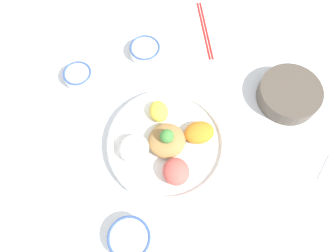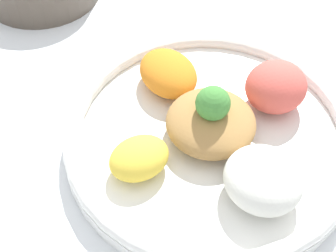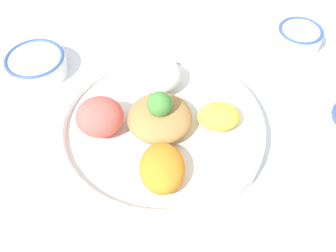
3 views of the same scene
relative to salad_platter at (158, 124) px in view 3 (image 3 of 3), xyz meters
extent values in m
plane|color=white|center=(-0.04, -0.03, -0.02)|extent=(2.40, 2.40, 0.00)
cylinder|color=white|center=(0.00, 0.00, -0.01)|extent=(0.35, 0.35, 0.02)
torus|color=white|center=(0.00, 0.00, 0.00)|extent=(0.35, 0.35, 0.02)
ellipsoid|color=white|center=(-0.06, -0.07, 0.02)|extent=(0.12, 0.12, 0.05)
ellipsoid|color=#E55B51|center=(0.07, -0.06, 0.03)|extent=(0.11, 0.11, 0.06)
ellipsoid|color=orange|center=(0.06, 0.08, 0.02)|extent=(0.11, 0.11, 0.04)
ellipsoid|color=yellow|center=(-0.08, 0.06, 0.01)|extent=(0.09, 0.09, 0.04)
ellipsoid|color=#AD7F47|center=(0.00, 0.00, 0.02)|extent=(0.11, 0.11, 0.04)
sphere|color=#478E3D|center=(0.00, 0.00, 0.05)|extent=(0.04, 0.04, 0.04)
cylinder|color=white|center=(0.08, -0.27, -0.01)|extent=(0.11, 0.11, 0.04)
torus|color=#38569E|center=(0.08, -0.27, 0.01)|extent=(0.11, 0.11, 0.01)
cylinder|color=#DBB251|center=(0.08, -0.27, 0.01)|extent=(0.09, 0.09, 0.00)
cylinder|color=white|center=(-0.36, 0.02, 0.00)|extent=(0.09, 0.09, 0.04)
torus|color=#38569E|center=(-0.36, 0.02, 0.01)|extent=(0.09, 0.09, 0.01)
cylinder|color=white|center=(-0.36, 0.02, 0.01)|extent=(0.07, 0.07, 0.00)
ellipsoid|color=silver|center=(-0.16, -0.33, -0.02)|extent=(0.05, 0.04, 0.01)
camera|label=1|loc=(0.20, -0.26, 0.89)|focal=35.00mm
camera|label=2|loc=(-0.35, -0.07, 0.44)|focal=50.00mm
camera|label=3|loc=(0.26, 0.32, 0.51)|focal=42.00mm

